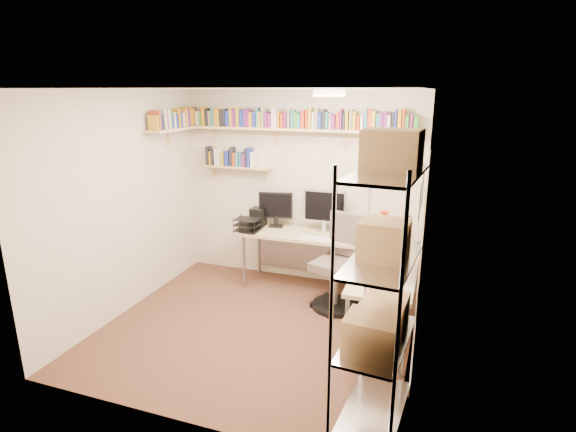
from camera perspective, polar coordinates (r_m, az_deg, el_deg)
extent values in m
plane|color=#4D2F21|center=(5.03, -4.04, -14.01)|extent=(3.20, 3.20, 0.00)
cube|color=beige|center=(5.91, 1.42, 3.58)|extent=(3.20, 0.04, 2.50)
cube|color=beige|center=(5.36, -20.25, 1.36)|extent=(0.04, 3.00, 2.50)
cube|color=beige|center=(4.19, 16.19, -2.12)|extent=(0.04, 3.00, 2.50)
cube|color=beige|center=(3.29, -14.78, -6.90)|extent=(3.20, 0.04, 2.50)
cube|color=white|center=(4.37, -4.69, 15.80)|extent=(3.20, 3.00, 0.04)
cube|color=silver|center=(4.65, 16.75, 3.39)|extent=(0.01, 0.30, 0.42)
cube|color=white|center=(4.27, 16.43, 1.68)|extent=(0.01, 0.28, 0.38)
cylinder|color=#FFEAC6|center=(4.33, 5.26, 15.26)|extent=(0.30, 0.30, 0.06)
cube|color=#DDB87D|center=(5.68, 1.09, 10.95)|extent=(3.05, 0.25, 0.03)
cube|color=#DDB87D|center=(5.93, -14.18, 10.69)|extent=(0.25, 1.00, 0.03)
cube|color=#DDB87D|center=(6.08, -6.55, 6.23)|extent=(0.95, 0.20, 0.02)
cube|color=#DDB87D|center=(6.21, -9.49, 10.51)|extent=(0.03, 0.20, 0.20)
cube|color=#DDB87D|center=(5.84, -1.56, 10.40)|extent=(0.03, 0.20, 0.20)
cube|color=#DDB87D|center=(5.59, 7.24, 10.04)|extent=(0.03, 0.20, 0.20)
cube|color=#DDB87D|center=(5.49, 14.50, 9.57)|extent=(0.03, 0.20, 0.20)
cube|color=#AB3416|center=(6.27, -11.98, 12.13)|extent=(0.04, 0.11, 0.20)
cube|color=#AB3416|center=(6.25, -11.57, 12.10)|extent=(0.04, 0.12, 0.19)
cube|color=beige|center=(6.23, -11.21, 12.08)|extent=(0.04, 0.13, 0.19)
cube|color=#30832B|center=(6.20, -10.87, 12.02)|extent=(0.03, 0.12, 0.17)
cube|color=#C08316|center=(6.18, -10.51, 12.38)|extent=(0.04, 0.12, 0.25)
cube|color=black|center=(6.16, -10.12, 12.28)|extent=(0.03, 0.13, 0.22)
cube|color=gray|center=(6.14, -9.74, 12.14)|extent=(0.04, 0.11, 0.19)
cube|color=teal|center=(6.11, -9.35, 12.32)|extent=(0.03, 0.14, 0.23)
cube|color=#C08316|center=(6.09, -8.99, 12.30)|extent=(0.03, 0.14, 0.23)
cube|color=#B38921|center=(6.08, -8.69, 12.21)|extent=(0.03, 0.12, 0.21)
cube|color=black|center=(6.06, -8.29, 12.21)|extent=(0.04, 0.11, 0.21)
cube|color=black|center=(6.04, -7.89, 12.29)|extent=(0.03, 0.14, 0.22)
cube|color=navy|center=(6.02, -7.51, 12.19)|extent=(0.04, 0.15, 0.20)
cube|color=#B38921|center=(6.00, -7.13, 12.34)|extent=(0.04, 0.12, 0.23)
cube|color=#6D1D62|center=(5.98, -6.73, 12.28)|extent=(0.04, 0.11, 0.22)
cube|color=#B38921|center=(5.95, -6.24, 12.34)|extent=(0.04, 0.13, 0.23)
cube|color=navy|center=(5.93, -5.81, 12.25)|extent=(0.03, 0.12, 0.21)
cube|color=navy|center=(5.92, -5.49, 12.24)|extent=(0.02, 0.12, 0.21)
cube|color=#6D1D62|center=(5.91, -5.23, 12.35)|extent=(0.02, 0.15, 0.23)
cube|color=#6D1D62|center=(5.90, -4.97, 12.33)|extent=(0.03, 0.11, 0.23)
cube|color=#C08316|center=(5.88, -4.62, 12.12)|extent=(0.04, 0.11, 0.18)
cube|color=navy|center=(5.86, -4.16, 12.11)|extent=(0.04, 0.13, 0.18)
cube|color=teal|center=(5.84, -3.77, 12.41)|extent=(0.03, 0.13, 0.25)
cube|color=#B38921|center=(5.83, -3.47, 12.16)|extent=(0.03, 0.15, 0.19)
cube|color=gray|center=(5.81, -3.06, 12.39)|extent=(0.04, 0.14, 0.24)
cube|color=#6D1D62|center=(5.80, -2.63, 12.10)|extent=(0.04, 0.14, 0.18)
cube|color=#6D1D62|center=(5.78, -2.18, 12.04)|extent=(0.04, 0.13, 0.17)
cube|color=beige|center=(5.76, -1.75, 12.36)|extent=(0.03, 0.15, 0.24)
cube|color=beige|center=(5.75, -1.43, 12.31)|extent=(0.03, 0.13, 0.23)
cube|color=#C08316|center=(5.74, -1.08, 12.20)|extent=(0.03, 0.13, 0.21)
cube|color=#AB3416|center=(5.72, -0.63, 12.02)|extent=(0.04, 0.13, 0.17)
cube|color=#6D1D62|center=(5.71, -0.19, 12.15)|extent=(0.03, 0.14, 0.20)
cube|color=gray|center=(5.69, 0.22, 12.29)|extent=(0.03, 0.13, 0.23)
cube|color=teal|center=(5.68, 0.69, 12.23)|extent=(0.04, 0.12, 0.22)
cube|color=#30832B|center=(5.67, 1.16, 12.06)|extent=(0.04, 0.14, 0.19)
cube|color=teal|center=(5.65, 1.57, 11.98)|extent=(0.03, 0.15, 0.18)
cube|color=#AB3416|center=(5.64, 2.02, 12.18)|extent=(0.04, 0.14, 0.22)
cube|color=#AB3416|center=(5.62, 2.52, 12.18)|extent=(0.03, 0.13, 0.22)
cube|color=#B38921|center=(5.61, 2.94, 12.29)|extent=(0.03, 0.15, 0.24)
cube|color=beige|center=(5.60, 3.33, 12.05)|extent=(0.03, 0.12, 0.20)
cube|color=gray|center=(5.59, 3.72, 12.24)|extent=(0.04, 0.13, 0.24)
cube|color=navy|center=(5.58, 4.15, 11.96)|extent=(0.04, 0.14, 0.19)
cube|color=black|center=(5.57, 4.66, 12.16)|extent=(0.04, 0.14, 0.23)
cube|color=teal|center=(5.56, 5.06, 11.99)|extent=(0.03, 0.14, 0.20)
cube|color=gray|center=(5.55, 5.46, 11.90)|extent=(0.03, 0.11, 0.19)
cube|color=#6D1D62|center=(5.54, 5.88, 11.81)|extent=(0.04, 0.14, 0.17)
cube|color=#AB3416|center=(5.53, 6.44, 11.97)|extent=(0.04, 0.13, 0.21)
cube|color=#6D1D62|center=(5.52, 6.83, 12.13)|extent=(0.02, 0.13, 0.24)
cube|color=black|center=(5.51, 7.20, 11.88)|extent=(0.03, 0.12, 0.20)
cube|color=#C08316|center=(5.50, 7.58, 11.99)|extent=(0.03, 0.13, 0.22)
cube|color=gray|center=(5.49, 8.05, 12.05)|extent=(0.03, 0.12, 0.24)
cube|color=#B38921|center=(5.49, 8.52, 11.89)|extent=(0.04, 0.15, 0.21)
cube|color=#AB3416|center=(5.48, 8.98, 11.67)|extent=(0.03, 0.12, 0.17)
cube|color=beige|center=(5.47, 9.44, 11.65)|extent=(0.03, 0.13, 0.18)
cube|color=teal|center=(5.46, 9.90, 11.99)|extent=(0.03, 0.11, 0.24)
cube|color=#AB3416|center=(5.45, 10.39, 11.95)|extent=(0.04, 0.13, 0.24)
cube|color=#B38921|center=(5.45, 10.88, 11.85)|extent=(0.04, 0.14, 0.23)
cube|color=teal|center=(5.44, 11.44, 11.64)|extent=(0.04, 0.12, 0.19)
cube|color=#6D1D62|center=(5.44, 11.87, 11.68)|extent=(0.03, 0.14, 0.21)
cube|color=#6D1D62|center=(5.43, 12.30, 11.71)|extent=(0.04, 0.12, 0.22)
cube|color=beige|center=(5.43, 12.74, 11.47)|extent=(0.03, 0.15, 0.18)
cube|color=black|center=(5.42, 13.19, 11.60)|extent=(0.03, 0.12, 0.21)
cube|color=navy|center=(5.42, 13.54, 11.73)|extent=(0.02, 0.13, 0.24)
cube|color=#C08316|center=(5.41, 14.01, 11.72)|extent=(0.04, 0.12, 0.24)
cube|color=#AB3416|center=(5.41, 14.50, 11.73)|extent=(0.03, 0.14, 0.25)
cube|color=#30832B|center=(5.41, 14.90, 11.33)|extent=(0.04, 0.14, 0.18)
cube|color=#6D1D62|center=(5.40, 15.41, 11.38)|extent=(0.03, 0.11, 0.20)
cube|color=#30832B|center=(5.40, 15.96, 11.20)|extent=(0.04, 0.12, 0.17)
cube|color=#B38921|center=(5.56, -16.73, 11.28)|extent=(0.13, 0.03, 0.18)
cube|color=#AB3416|center=(5.59, -16.50, 11.55)|extent=(0.14, 0.04, 0.22)
cube|color=navy|center=(5.63, -16.24, 11.58)|extent=(0.11, 0.03, 0.22)
cube|color=black|center=(5.66, -16.02, 11.37)|extent=(0.12, 0.02, 0.17)
cube|color=beige|center=(5.69, -15.83, 11.74)|extent=(0.15, 0.03, 0.24)
cube|color=#6D1D62|center=(5.73, -15.55, 11.49)|extent=(0.12, 0.03, 0.18)
cube|color=beige|center=(5.76, -15.33, 11.80)|extent=(0.13, 0.04, 0.23)
cube|color=#30832B|center=(5.79, -15.10, 11.81)|extent=(0.13, 0.03, 0.23)
cube|color=navy|center=(5.82, -14.89, 11.60)|extent=(0.12, 0.03, 0.18)
cube|color=beige|center=(5.86, -14.68, 11.67)|extent=(0.14, 0.03, 0.19)
cube|color=navy|center=(5.90, -14.40, 11.65)|extent=(0.13, 0.04, 0.17)
cube|color=#C08316|center=(5.94, -14.11, 11.98)|extent=(0.13, 0.04, 0.23)
cube|color=navy|center=(5.98, -13.87, 11.89)|extent=(0.13, 0.03, 0.21)
cube|color=beige|center=(6.02, -13.61, 11.79)|extent=(0.14, 0.04, 0.18)
cube|color=#C08316|center=(6.07, -13.36, 12.07)|extent=(0.15, 0.04, 0.23)
cube|color=beige|center=(6.11, -13.11, 11.95)|extent=(0.11, 0.04, 0.20)
cube|color=#6D1D62|center=(6.14, -12.91, 12.08)|extent=(0.14, 0.03, 0.22)
cube|color=#C08316|center=(6.17, -12.73, 12.23)|extent=(0.14, 0.03, 0.24)
cube|color=#C08316|center=(6.20, -12.56, 12.01)|extent=(0.14, 0.02, 0.19)
cube|color=#B38921|center=(6.24, -12.36, 12.20)|extent=(0.14, 0.04, 0.22)
cube|color=black|center=(6.27, -12.16, 12.28)|extent=(0.14, 0.03, 0.24)
cube|color=black|center=(6.24, -10.03, 7.60)|extent=(0.04, 0.12, 0.25)
cube|color=#C08316|center=(6.23, -9.67, 7.30)|extent=(0.03, 0.12, 0.18)
cube|color=black|center=(6.21, -9.35, 7.48)|extent=(0.04, 0.15, 0.22)
cube|color=beige|center=(6.18, -8.94, 7.50)|extent=(0.04, 0.13, 0.23)
cube|color=beige|center=(6.16, -8.59, 7.50)|extent=(0.03, 0.12, 0.23)
cube|color=#B38921|center=(6.14, -8.17, 7.28)|extent=(0.04, 0.12, 0.19)
cube|color=navy|center=(6.12, -7.79, 7.27)|extent=(0.02, 0.11, 0.19)
cube|color=navy|center=(6.11, -7.49, 7.33)|extent=(0.03, 0.14, 0.20)
cube|color=black|center=(6.08, -7.07, 7.52)|extent=(0.04, 0.13, 0.25)
cube|color=#AB3416|center=(6.07, -6.69, 7.17)|extent=(0.04, 0.12, 0.18)
cube|color=teal|center=(6.05, -6.28, 7.17)|extent=(0.04, 0.13, 0.18)
cube|color=teal|center=(6.03, -5.91, 7.18)|extent=(0.02, 0.12, 0.19)
cube|color=#6D1D62|center=(6.01, -5.53, 7.13)|extent=(0.04, 0.12, 0.18)
cube|color=black|center=(5.99, -5.19, 7.44)|extent=(0.03, 0.13, 0.25)
cube|color=navy|center=(5.97, -4.82, 7.43)|extent=(0.04, 0.15, 0.25)
cube|color=beige|center=(5.96, -4.37, 7.18)|extent=(0.04, 0.15, 0.20)
cube|color=#D3C589|center=(5.65, 3.79, -2.50)|extent=(1.92, 0.61, 0.04)
cube|color=#D3C589|center=(4.61, 12.27, -7.10)|extent=(0.61, 1.31, 0.04)
cylinder|color=gray|center=(5.85, -5.63, -5.80)|extent=(0.04, 0.04, 0.71)
cylinder|color=gray|center=(6.28, -3.71, -4.21)|extent=(0.04, 0.04, 0.71)
cylinder|color=gray|center=(5.84, 16.02, -6.38)|extent=(0.04, 0.04, 0.71)
cylinder|color=gray|center=(4.27, 7.44, -14.42)|extent=(0.04, 0.04, 0.71)
cylinder|color=gray|center=(4.22, 14.42, -15.23)|extent=(0.04, 0.04, 0.71)
cube|color=gray|center=(6.00, 4.40, -4.69)|extent=(1.82, 0.02, 0.56)
cube|color=silver|center=(5.65, 4.67, 1.23)|extent=(0.56, 0.03, 0.42)
cube|color=black|center=(5.63, 4.62, 1.18)|extent=(0.50, 0.00, 0.37)
cube|color=black|center=(5.85, -1.58, 1.37)|extent=(0.45, 0.03, 0.34)
cube|color=black|center=(4.53, 14.37, -3.15)|extent=(0.03, 0.59, 0.38)
cube|color=white|center=(4.53, 14.12, -3.12)|extent=(0.00, 0.53, 0.33)
cube|color=white|center=(5.46, 3.79, -2.83)|extent=(0.42, 0.13, 0.02)
cube|color=white|center=(4.67, 10.51, -6.37)|extent=(0.13, 0.40, 0.02)
cylinder|color=#BA350F|center=(5.50, 11.96, -3.01)|extent=(0.10, 0.10, 0.02)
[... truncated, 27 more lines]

